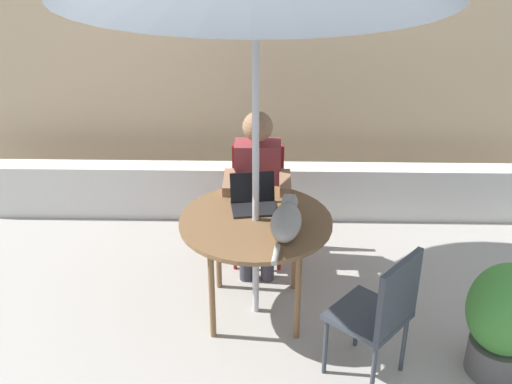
{
  "coord_description": "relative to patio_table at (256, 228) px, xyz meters",
  "views": [
    {
      "loc": [
        0.08,
        -3.58,
        2.82
      ],
      "look_at": [
        0.0,
        0.1,
        0.89
      ],
      "focal_mm": 44.6,
      "sensor_mm": 36.0,
      "label": 1
    }
  ],
  "objects": [
    {
      "name": "chair_empty",
      "position": [
        0.74,
        -0.64,
        -0.15
      ],
      "size": [
        0.56,
        0.56,
        0.89
      ],
      "color": "#33383F",
      "rests_on": "ground"
    },
    {
      "name": "patio_table",
      "position": [
        0.0,
        0.0,
        0.0
      ],
      "size": [
        1.0,
        1.0,
        0.74
      ],
      "color": "brown",
      "rests_on": "ground"
    },
    {
      "name": "planter_wall_low",
      "position": [
        0.0,
        1.36,
        -0.44
      ],
      "size": [
        5.08,
        0.2,
        0.48
      ],
      "primitive_type": "cube",
      "color": "beige",
      "rests_on": "ground"
    },
    {
      "name": "potted_plant_near_fence",
      "position": [
        1.5,
        -0.56,
        -0.27
      ],
      "size": [
        0.48,
        0.48,
        0.76
      ],
      "color": "#595654",
      "rests_on": "ground"
    },
    {
      "name": "ground_plane",
      "position": [
        0.0,
        0.0,
        -0.68
      ],
      "size": [
        14.0,
        14.0,
        0.0
      ],
      "primitive_type": "plane",
      "color": "gray"
    },
    {
      "name": "fence_back",
      "position": [
        0.0,
        1.92,
        0.24
      ],
      "size": [
        5.64,
        0.08,
        1.83
      ],
      "primitive_type": "cube",
      "color": "tan",
      "rests_on": "ground"
    },
    {
      "name": "laptop",
      "position": [
        -0.02,
        0.19,
        0.13
      ],
      "size": [
        0.33,
        0.29,
        0.21
      ],
      "color": "black",
      "rests_on": "patio_table"
    },
    {
      "name": "chair_occupied",
      "position": [
        0.0,
        0.77,
        -0.15
      ],
      "size": [
        0.4,
        0.4,
        0.89
      ],
      "color": "maroon",
      "rests_on": "ground"
    },
    {
      "name": "person_seated",
      "position": [
        0.0,
        0.61,
        0.02
      ],
      "size": [
        0.48,
        0.48,
        1.23
      ],
      "color": "maroon",
      "rests_on": "ground"
    },
    {
      "name": "cat",
      "position": [
        0.2,
        -0.15,
        0.15
      ],
      "size": [
        0.24,
        0.65,
        0.17
      ],
      "color": "gray",
      "rests_on": "patio_table"
    }
  ]
}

